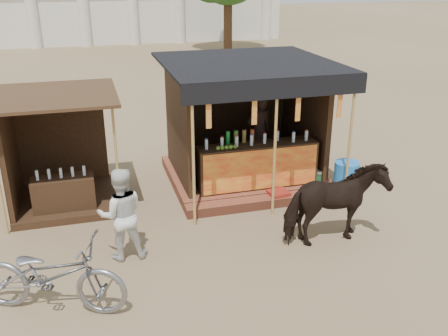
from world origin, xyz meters
TOP-DOWN VIEW (x-y plane):
  - ground at (0.00, 0.00)m, footprint 120.00×120.00m
  - main_stall at (1.02, 3.36)m, footprint 3.60×3.61m
  - secondary_stall at (-3.17, 3.24)m, footprint 2.40×2.40m
  - cow at (1.64, 0.22)m, footprint 1.85×0.94m
  - motorbike at (-3.11, -0.40)m, footprint 2.33×1.55m
  - bystander at (-2.02, 0.77)m, footprint 0.81×0.63m
  - blue_barrel at (2.86, 2.00)m, footprint 0.70×0.70m
  - red_crate at (1.30, 2.00)m, footprint 0.44×0.42m
  - cooler at (2.20, 2.60)m, footprint 0.72×0.56m

SIDE VIEW (x-z plane):
  - ground at x=0.00m, z-range 0.00..0.00m
  - red_crate at x=1.30m, z-range 0.00..0.28m
  - cooler at x=2.20m, z-range 0.00..0.46m
  - blue_barrel at x=2.86m, z-range 0.00..0.76m
  - motorbike at x=-3.11m, z-range 0.00..1.16m
  - cow at x=1.64m, z-range 0.00..1.51m
  - bystander at x=-2.02m, z-range 0.00..1.63m
  - secondary_stall at x=-3.17m, z-range -0.34..2.04m
  - main_stall at x=1.02m, z-range -0.36..2.42m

